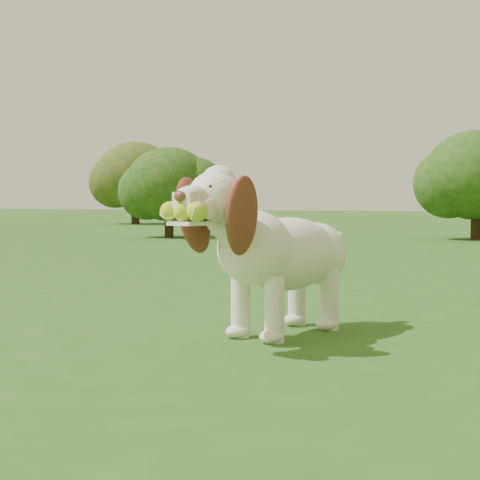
% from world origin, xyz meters
% --- Properties ---
extents(ground, '(80.00, 80.00, 0.00)m').
position_xyz_m(ground, '(0.00, 0.00, 0.00)').
color(ground, '#244F16').
rests_on(ground, ground).
extents(dog, '(0.53, 1.05, 0.69)m').
position_xyz_m(dog, '(0.10, -0.19, 0.37)').
color(dog, white).
rests_on(dog, ground).
extents(shrub_a, '(1.35, 1.35, 1.39)m').
position_xyz_m(shrub_a, '(-4.72, 6.78, 0.82)').
color(shrub_a, '#382314').
rests_on(shrub_a, ground).
extents(shrub_b, '(1.54, 1.54, 1.59)m').
position_xyz_m(shrub_b, '(-0.34, 8.16, 0.94)').
color(shrub_b, '#382314').
rests_on(shrub_b, ground).
extents(shrub_g, '(1.96, 1.96, 2.03)m').
position_xyz_m(shrub_g, '(-9.08, 12.24, 1.20)').
color(shrub_g, '#382314').
rests_on(shrub_g, ground).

